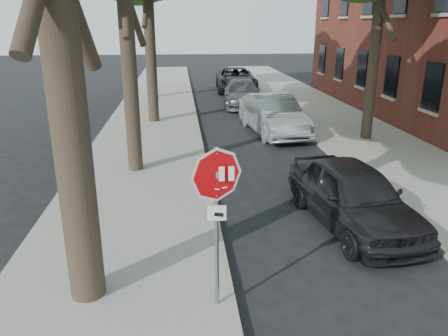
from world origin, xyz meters
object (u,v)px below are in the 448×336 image
object	(u,v)px
car_a	(353,195)
car_c	(242,93)
stop_sign	(217,198)
car_d	(236,80)
car_b	(273,115)

from	to	relation	value
car_a	car_c	xyz separation A→B (m)	(-0.35, 15.13, -0.03)
stop_sign	car_a	distance (m)	4.51
car_a	stop_sign	bearing A→B (deg)	-146.79
car_a	car_d	size ratio (longest dim) A/B	0.77
car_b	car_c	size ratio (longest dim) A/B	1.01
car_a	car_b	world-z (taller)	car_b
stop_sign	car_b	size ratio (longest dim) A/B	0.54
car_a	car_c	distance (m)	15.13
car_c	car_d	xyz separation A→B (m)	(0.35, 5.46, 0.07)
car_d	car_c	bearing A→B (deg)	-90.93
car_b	car_d	xyz separation A→B (m)	(0.00, 11.93, -0.03)
stop_sign	car_d	distance (m)	23.66
stop_sign	car_d	bearing A→B (deg)	81.97
stop_sign	car_c	size ratio (longest dim) A/B	0.54
car_b	car_c	world-z (taller)	car_b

